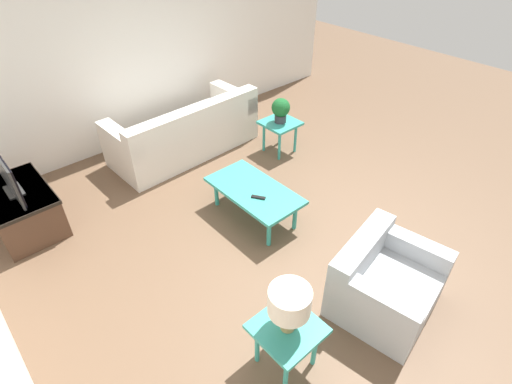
{
  "coord_description": "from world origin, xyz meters",
  "views": [
    {
      "loc": [
        -2.36,
        2.73,
        3.18
      ],
      "look_at": [
        0.2,
        0.45,
        0.55
      ],
      "focal_mm": 28.0,
      "sensor_mm": 36.0,
      "label": 1
    }
  ],
  "objects_px": {
    "potted_plant": "(281,109)",
    "armchair": "(384,283)",
    "coffee_table": "(254,192)",
    "table_lamp": "(289,303)",
    "side_table_plant": "(280,127)",
    "tv_stand_chest": "(22,208)",
    "television": "(6,174)",
    "sofa": "(186,133)",
    "side_table_lamp": "(287,333)"
  },
  "relations": [
    {
      "from": "sofa",
      "to": "tv_stand_chest",
      "type": "bearing_deg",
      "value": 1.91
    },
    {
      "from": "coffee_table",
      "to": "tv_stand_chest",
      "type": "bearing_deg",
      "value": 52.37
    },
    {
      "from": "sofa",
      "to": "potted_plant",
      "type": "bearing_deg",
      "value": 137.2
    },
    {
      "from": "armchair",
      "to": "side_table_lamp",
      "type": "bearing_deg",
      "value": 161.27
    },
    {
      "from": "sofa",
      "to": "tv_stand_chest",
      "type": "height_order",
      "value": "sofa"
    },
    {
      "from": "armchair",
      "to": "side_table_plant",
      "type": "xyz_separation_m",
      "value": [
        2.62,
        -1.23,
        0.13
      ]
    },
    {
      "from": "sofa",
      "to": "television",
      "type": "xyz_separation_m",
      "value": [
        -0.16,
        2.33,
        0.44
      ]
    },
    {
      "from": "sofa",
      "to": "side_table_plant",
      "type": "distance_m",
      "value": 1.38
    },
    {
      "from": "armchair",
      "to": "side_table_lamp",
      "type": "height_order",
      "value": "armchair"
    },
    {
      "from": "coffee_table",
      "to": "tv_stand_chest",
      "type": "relative_size",
      "value": 1.14
    },
    {
      "from": "side_table_lamp",
      "to": "sofa",
      "type": "bearing_deg",
      "value": -20.93
    },
    {
      "from": "tv_stand_chest",
      "to": "television",
      "type": "height_order",
      "value": "television"
    },
    {
      "from": "sofa",
      "to": "armchair",
      "type": "distance_m",
      "value": 3.52
    },
    {
      "from": "tv_stand_chest",
      "to": "side_table_plant",
      "type": "bearing_deg",
      "value": -102.39
    },
    {
      "from": "coffee_table",
      "to": "table_lamp",
      "type": "xyz_separation_m",
      "value": [
        -1.57,
        1.05,
        0.42
      ]
    },
    {
      "from": "potted_plant",
      "to": "table_lamp",
      "type": "height_order",
      "value": "table_lamp"
    },
    {
      "from": "sofa",
      "to": "tv_stand_chest",
      "type": "distance_m",
      "value": 2.33
    },
    {
      "from": "television",
      "to": "potted_plant",
      "type": "bearing_deg",
      "value": -102.37
    },
    {
      "from": "table_lamp",
      "to": "side_table_plant",
      "type": "bearing_deg",
      "value": -43.48
    },
    {
      "from": "sofa",
      "to": "table_lamp",
      "type": "distance_m",
      "value": 3.62
    },
    {
      "from": "table_lamp",
      "to": "potted_plant",
      "type": "bearing_deg",
      "value": -43.48
    },
    {
      "from": "sofa",
      "to": "television",
      "type": "bearing_deg",
      "value": 1.9
    },
    {
      "from": "side_table_lamp",
      "to": "table_lamp",
      "type": "relative_size",
      "value": 1.16
    },
    {
      "from": "coffee_table",
      "to": "potted_plant",
      "type": "distance_m",
      "value": 1.58
    },
    {
      "from": "coffee_table",
      "to": "side_table_lamp",
      "type": "xyz_separation_m",
      "value": [
        -1.57,
        1.05,
        0.05
      ]
    },
    {
      "from": "potted_plant",
      "to": "armchair",
      "type": "bearing_deg",
      "value": 154.91
    },
    {
      "from": "coffee_table",
      "to": "tv_stand_chest",
      "type": "xyz_separation_m",
      "value": [
        1.62,
        2.1,
        -0.09
      ]
    },
    {
      "from": "tv_stand_chest",
      "to": "armchair",
      "type": "bearing_deg",
      "value": -147.47
    },
    {
      "from": "armchair",
      "to": "potted_plant",
      "type": "relative_size",
      "value": 2.99
    },
    {
      "from": "television",
      "to": "table_lamp",
      "type": "relative_size",
      "value": 2.06
    },
    {
      "from": "tv_stand_chest",
      "to": "table_lamp",
      "type": "xyz_separation_m",
      "value": [
        -3.19,
        -1.05,
        0.51
      ]
    },
    {
      "from": "coffee_table",
      "to": "television",
      "type": "relative_size",
      "value": 1.31
    },
    {
      "from": "side_table_plant",
      "to": "table_lamp",
      "type": "xyz_separation_m",
      "value": [
        -2.45,
        2.32,
        0.37
      ]
    },
    {
      "from": "tv_stand_chest",
      "to": "side_table_lamp",
      "type": "bearing_deg",
      "value": -161.81
    },
    {
      "from": "side_table_lamp",
      "to": "potted_plant",
      "type": "height_order",
      "value": "potted_plant"
    },
    {
      "from": "side_table_plant",
      "to": "side_table_lamp",
      "type": "relative_size",
      "value": 1.0
    },
    {
      "from": "coffee_table",
      "to": "table_lamp",
      "type": "height_order",
      "value": "table_lamp"
    },
    {
      "from": "sofa",
      "to": "table_lamp",
      "type": "height_order",
      "value": "table_lamp"
    },
    {
      "from": "television",
      "to": "armchair",
      "type": "bearing_deg",
      "value": -147.41
    },
    {
      "from": "potted_plant",
      "to": "side_table_lamp",
      "type": "bearing_deg",
      "value": 136.52
    },
    {
      "from": "side_table_plant",
      "to": "side_table_lamp",
      "type": "height_order",
      "value": "same"
    },
    {
      "from": "sofa",
      "to": "tv_stand_chest",
      "type": "relative_size",
      "value": 2.15
    },
    {
      "from": "side_table_lamp",
      "to": "table_lamp",
      "type": "bearing_deg",
      "value": 90.0
    },
    {
      "from": "sofa",
      "to": "side_table_lamp",
      "type": "relative_size",
      "value": 4.42
    },
    {
      "from": "armchair",
      "to": "side_table_plant",
      "type": "bearing_deg",
      "value": 55.07
    },
    {
      "from": "television",
      "to": "potted_plant",
      "type": "distance_m",
      "value": 3.46
    },
    {
      "from": "coffee_table",
      "to": "side_table_lamp",
      "type": "relative_size",
      "value": 2.33
    },
    {
      "from": "sofa",
      "to": "television",
      "type": "relative_size",
      "value": 2.49
    },
    {
      "from": "armchair",
      "to": "television",
      "type": "height_order",
      "value": "television"
    },
    {
      "from": "side_table_lamp",
      "to": "potted_plant",
      "type": "bearing_deg",
      "value": -43.48
    }
  ]
}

